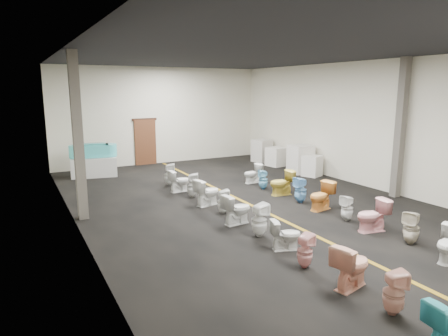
{
  "coord_description": "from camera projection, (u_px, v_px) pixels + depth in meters",
  "views": [
    {
      "loc": [
        -6.31,
        -10.11,
        3.53
      ],
      "look_at": [
        -0.35,
        1.0,
        1.0
      ],
      "focal_mm": 32.0,
      "sensor_mm": 36.0,
      "label": 1
    }
  ],
  "objects": [
    {
      "name": "display_table",
      "position": [
        94.0,
        167.0,
        16.23
      ],
      "size": [
        1.9,
        1.2,
        0.78
      ],
      "primitive_type": "cube",
      "rotation": [
        0.0,
        0.0,
        -0.19
      ],
      "color": "silver",
      "rests_on": "floor"
    },
    {
      "name": "toilet_right_4",
      "position": [
        347.0,
        208.0,
        10.75
      ],
      "size": [
        0.34,
        0.34,
        0.71
      ],
      "primitive_type": "imported",
      "rotation": [
        0.0,
        0.0,
        -1.51
      ],
      "color": "white",
      "rests_on": "floor"
    },
    {
      "name": "toilet_right_7",
      "position": [
        282.0,
        183.0,
        13.35
      ],
      "size": [
        0.86,
        0.54,
        0.84
      ],
      "primitive_type": "imported",
      "rotation": [
        0.0,
        0.0,
        -1.66
      ],
      "color": "#DEC349",
      "rests_on": "floor"
    },
    {
      "name": "toilet_left_9",
      "position": [
        192.0,
        185.0,
        13.06
      ],
      "size": [
        0.49,
        0.48,
        0.81
      ],
      "primitive_type": "imported",
      "rotation": [
        0.0,
        0.0,
        1.17
      ],
      "color": "silver",
      "rests_on": "floor"
    },
    {
      "name": "column_left",
      "position": [
        78.0,
        137.0,
        10.57
      ],
      "size": [
        0.25,
        0.25,
        4.5
      ],
      "primitive_type": "cube",
      "color": "#59544C",
      "rests_on": "floor"
    },
    {
      "name": "toilet_right_1",
      "position": [
        448.0,
        244.0,
        8.22
      ],
      "size": [
        0.84,
        0.66,
        0.75
      ],
      "primitive_type": "imported",
      "rotation": [
        0.0,
        0.0,
        -1.18
      ],
      "color": "silver",
      "rests_on": "floor"
    },
    {
      "name": "appliance_crate_a",
      "position": [
        312.0,
        166.0,
        16.25
      ],
      "size": [
        0.86,
        0.86,
        0.85
      ],
      "primitive_type": "cube",
      "rotation": [
        0.0,
        0.0,
        0.38
      ],
      "color": "silver",
      "rests_on": "floor"
    },
    {
      "name": "column_right",
      "position": [
        400.0,
        129.0,
        12.82
      ],
      "size": [
        0.25,
        0.25,
        4.5
      ],
      "primitive_type": "cube",
      "color": "#59544C",
      "rests_on": "floor"
    },
    {
      "name": "toilet_left_8",
      "position": [
        207.0,
        192.0,
        12.18
      ],
      "size": [
        0.9,
        0.64,
        0.83
      ],
      "primitive_type": "imported",
      "rotation": [
        0.0,
        0.0,
        1.8
      ],
      "color": "white",
      "rests_on": "floor"
    },
    {
      "name": "ceiling",
      "position": [
        251.0,
        54.0,
        11.47
      ],
      "size": [
        16.0,
        16.0,
        0.0
      ],
      "primitive_type": "plane",
      "rotation": [
        3.14,
        0.0,
        0.0
      ],
      "color": "black",
      "rests_on": "ground"
    },
    {
      "name": "toilet_right_8",
      "position": [
        263.0,
        180.0,
        14.14
      ],
      "size": [
        0.4,
        0.39,
        0.7
      ],
      "primitive_type": "imported",
      "rotation": [
        0.0,
        0.0,
        -1.85
      ],
      "color": "#79C4E7",
      "rests_on": "floor"
    },
    {
      "name": "toilet_right_6",
      "position": [
        301.0,
        190.0,
        12.44
      ],
      "size": [
        0.4,
        0.39,
        0.82
      ],
      "primitive_type": "imported",
      "rotation": [
        0.0,
        0.0,
        -1.64
      ],
      "color": "#78B9EB",
      "rests_on": "floor"
    },
    {
      "name": "back_door",
      "position": [
        145.0,
        142.0,
        18.64
      ],
      "size": [
        1.0,
        0.1,
        2.1
      ],
      "primitive_type": "cube",
      "color": "#562D19",
      "rests_on": "floor"
    },
    {
      "name": "appliance_crate_d",
      "position": [
        262.0,
        151.0,
        19.43
      ],
      "size": [
        0.91,
        0.91,
        1.08
      ],
      "primitive_type": "cube",
      "rotation": [
        0.0,
        0.0,
        0.22
      ],
      "color": "beige",
      "rests_on": "floor"
    },
    {
      "name": "wall_back",
      "position": [
        160.0,
        116.0,
        18.82
      ],
      "size": [
        10.0,
        0.0,
        10.0
      ],
      "primitive_type": "plane",
      "rotation": [
        1.57,
        0.0,
        0.0
      ],
      "color": "beige",
      "rests_on": "ground"
    },
    {
      "name": "floor",
      "position": [
        249.0,
        204.0,
        12.35
      ],
      "size": [
        16.0,
        16.0,
        0.0
      ],
      "primitive_type": "plane",
      "color": "black",
      "rests_on": "ground"
    },
    {
      "name": "toilet_left_3",
      "position": [
        305.0,
        251.0,
        7.93
      ],
      "size": [
        0.4,
        0.39,
        0.7
      ],
      "primitive_type": "imported",
      "rotation": [
        0.0,
        0.0,
        1.85
      ],
      "color": "#E4A3A0",
      "rests_on": "floor"
    },
    {
      "name": "wall_left",
      "position": [
        73.0,
        142.0,
        9.59
      ],
      "size": [
        0.0,
        16.0,
        16.0
      ],
      "primitive_type": "plane",
      "rotation": [
        1.57,
        0.0,
        1.57
      ],
      "color": "beige",
      "rests_on": "ground"
    },
    {
      "name": "toilet_left_5",
      "position": [
        260.0,
        220.0,
        9.6
      ],
      "size": [
        0.4,
        0.4,
        0.83
      ],
      "primitive_type": "imported",
      "rotation": [
        0.0,
        0.0,
        1.64
      ],
      "color": "white",
      "rests_on": "floor"
    },
    {
      "name": "toilet_left_11",
      "position": [
        170.0,
        175.0,
        14.65
      ],
      "size": [
        0.49,
        0.49,
        0.83
      ],
      "primitive_type": "imported",
      "rotation": [
        0.0,
        0.0,
        1.19
      ],
      "color": "silver",
      "rests_on": "floor"
    },
    {
      "name": "toilet_left_6",
      "position": [
        237.0,
        209.0,
        10.5
      ],
      "size": [
        0.84,
        0.54,
        0.81
      ],
      "primitive_type": "imported",
      "rotation": [
        0.0,
        0.0,
        1.68
      ],
      "color": "silver",
      "rests_on": "floor"
    },
    {
      "name": "toilet_left_2",
      "position": [
        351.0,
        265.0,
        7.13
      ],
      "size": [
        0.91,
        0.65,
        0.84
      ],
      "primitive_type": "imported",
      "rotation": [
        0.0,
        0.0,
        1.81
      ],
      "color": "#E69E84",
      "rests_on": "floor"
    },
    {
      "name": "toilet_left_1",
      "position": [
        394.0,
        293.0,
        6.27
      ],
      "size": [
        0.43,
        0.43,
        0.74
      ],
      "primitive_type": "imported",
      "rotation": [
        0.0,
        0.0,
        1.23
      ],
      "color": "#D89C89",
      "rests_on": "floor"
    },
    {
      "name": "toilet_right_5",
      "position": [
        321.0,
        196.0,
        11.71
      ],
      "size": [
        0.89,
        0.61,
        0.84
      ],
      "primitive_type": "imported",
      "rotation": [
        0.0,
        0.0,
        -1.39
      ],
      "color": "#F29C40",
      "rests_on": "floor"
    },
    {
      "name": "bathtub",
      "position": [
        93.0,
        150.0,
        16.09
      ],
      "size": [
        1.85,
        0.85,
        0.55
      ],
      "rotation": [
        0.0,
        0.0,
        -0.16
      ],
      "color": "#45C6C9",
      "rests_on": "display_table"
    },
    {
      "name": "appliance_crate_b",
      "position": [
        301.0,
        159.0,
        16.86
      ],
      "size": [
        0.91,
        0.91,
        1.18
      ],
      "primitive_type": "cube",
      "rotation": [
        0.0,
        0.0,
        -0.05
      ],
      "color": "silver",
      "rests_on": "floor"
    },
    {
      "name": "toilet_left_4",
      "position": [
        286.0,
        235.0,
        8.82
      ],
      "size": [
        0.76,
        0.58,
        0.69
      ],
      "primitive_type": "imported",
      "rotation": [
        0.0,
        0.0,
        1.25
      ],
      "color": "silver",
      "rests_on": "floor"
    },
    {
      "name": "wall_right",
      "position": [
        369.0,
        125.0,
        14.23
      ],
      "size": [
        0.0,
        16.0,
        16.0
      ],
      "primitive_type": "plane",
      "rotation": [
        1.57,
        0.0,
        -1.57
      ],
      "color": "beige",
      "rests_on": "ground"
    },
    {
      "name": "toilet_right_2",
      "position": [
        411.0,
        228.0,
        9.12
      ],
      "size": [
        0.45,
        0.45,
        0.79
      ],
      "primitive_type": "imported",
      "rotation": [
        0.0,
        0.0,
        -1.28
      ],
      "color": "beige",
      "rests_on": "floor"
    },
    {
      "name": "toilet_left_10",
      "position": [
        180.0,
        181.0,
        13.81
      ],
      "size": [
        0.77,
        0.47,
        0.76
      ],
      "primitive_type": "imported",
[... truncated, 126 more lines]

